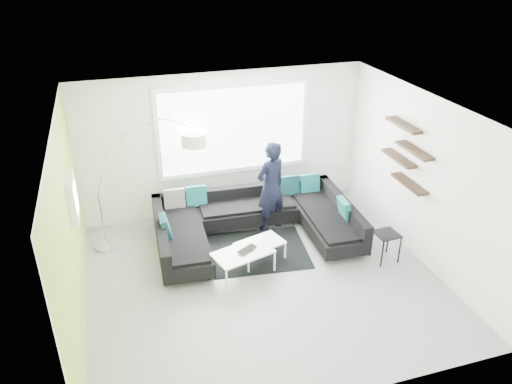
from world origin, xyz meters
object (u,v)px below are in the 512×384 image
(coffee_table, at_px, (252,256))
(arc_lamp, at_px, (97,192))
(person, at_px, (271,187))
(laptop, at_px, (250,251))
(sectional_sofa, at_px, (256,225))
(side_table, at_px, (385,247))

(coffee_table, xyz_separation_m, arc_lamp, (-2.33, 1.31, 0.90))
(person, relative_size, laptop, 3.98)
(sectional_sofa, bearing_deg, coffee_table, -109.16)
(side_table, xyz_separation_m, laptop, (-2.30, 0.32, 0.16))
(laptop, bearing_deg, sectional_sofa, 33.89)
(side_table, relative_size, person, 0.30)
(coffee_table, bearing_deg, person, 41.16)
(coffee_table, bearing_deg, side_table, -28.72)
(sectional_sofa, xyz_separation_m, laptop, (-0.38, -0.89, 0.09))
(arc_lamp, bearing_deg, sectional_sofa, -20.87)
(coffee_table, bearing_deg, laptop, -134.25)
(coffee_table, xyz_separation_m, side_table, (2.22, -0.48, 0.06))
(coffee_table, height_order, laptop, laptop)
(laptop, bearing_deg, side_table, -41.03)
(sectional_sofa, relative_size, arc_lamp, 1.63)
(sectional_sofa, xyz_separation_m, coffee_table, (-0.29, -0.73, -0.13))
(arc_lamp, bearing_deg, laptop, -41.53)
(coffee_table, relative_size, person, 0.71)
(arc_lamp, xyz_separation_m, laptop, (2.24, -1.47, -0.68))
(coffee_table, distance_m, arc_lamp, 2.82)
(side_table, bearing_deg, coffee_table, 167.85)
(coffee_table, distance_m, side_table, 2.27)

